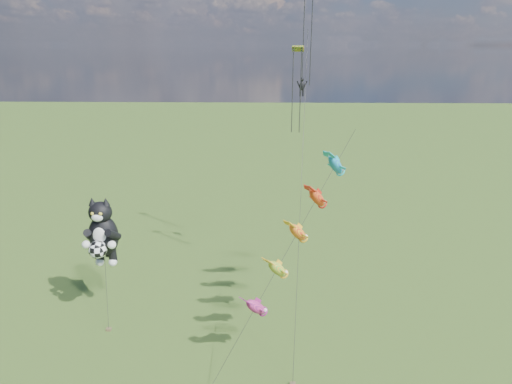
{
  "coord_description": "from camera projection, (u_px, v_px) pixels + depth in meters",
  "views": [
    {
      "loc": [
        14.85,
        -24.97,
        21.87
      ],
      "look_at": [
        13.95,
        10.36,
        9.73
      ],
      "focal_mm": 30.0,
      "sensor_mm": 36.0,
      "label": 1
    }
  ],
  "objects": [
    {
      "name": "ground",
      "position": [
        61.0,
        363.0,
        31.07
      ],
      "size": [
        300.0,
        300.0,
        0.0
      ],
      "primitive_type": "plane",
      "color": "#224210"
    },
    {
      "name": "cat_kite_rig",
      "position": [
        102.0,
        233.0,
        34.76
      ],
      "size": [
        2.79,
        4.31,
        10.43
      ],
      "rotation": [
        0.0,
        0.0,
        0.22
      ],
      "color": "brown",
      "rests_on": "ground"
    },
    {
      "name": "fish_windsock_rig",
      "position": [
        297.0,
        233.0,
        31.6
      ],
      "size": [
        11.01,
        11.73,
        15.56
      ],
      "rotation": [
        0.0,
        0.0,
        -0.43
      ],
      "color": "brown",
      "rests_on": "ground"
    },
    {
      "name": "parafoil_rig",
      "position": [
        303.0,
        73.0,
        36.53
      ],
      "size": [
        2.38,
        17.52,
        27.76
      ],
      "rotation": [
        0.0,
        0.0,
        -0.01
      ],
      "color": "brown",
      "rests_on": "ground"
    }
  ]
}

